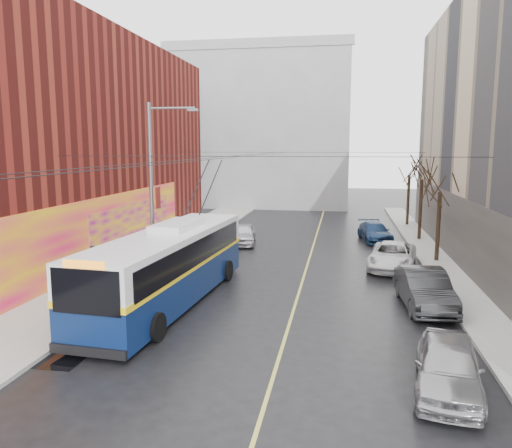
# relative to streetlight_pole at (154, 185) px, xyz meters

# --- Properties ---
(ground) EXTENTS (140.00, 140.00, 0.00)m
(ground) POSITION_rel_streetlight_pole_xyz_m (6.14, -10.00, -4.85)
(ground) COLOR black
(ground) RESTS_ON ground
(sidewalk_left) EXTENTS (4.00, 60.00, 0.15)m
(sidewalk_left) POSITION_rel_streetlight_pole_xyz_m (-1.86, 2.00, -4.77)
(sidewalk_left) COLOR gray
(sidewalk_left) RESTS_ON ground
(sidewalk_right) EXTENTS (2.00, 60.00, 0.15)m
(sidewalk_right) POSITION_rel_streetlight_pole_xyz_m (15.14, 2.00, -4.77)
(sidewalk_right) COLOR gray
(sidewalk_right) RESTS_ON ground
(lane_line) EXTENTS (0.12, 50.00, 0.01)m
(lane_line) POSITION_rel_streetlight_pole_xyz_m (7.64, 4.00, -4.84)
(lane_line) COLOR #BFB74C
(lane_line) RESTS_ON ground
(building_left) EXTENTS (12.11, 36.00, 14.00)m
(building_left) POSITION_rel_streetlight_pole_xyz_m (-9.85, 3.99, 2.14)
(building_left) COLOR #601713
(building_left) RESTS_ON ground
(building_far) EXTENTS (20.50, 12.10, 18.00)m
(building_far) POSITION_rel_streetlight_pole_xyz_m (0.14, 34.99, 4.17)
(building_far) COLOR gray
(building_far) RESTS_ON ground
(streetlight_pole) EXTENTS (2.65, 0.60, 9.00)m
(streetlight_pole) POSITION_rel_streetlight_pole_xyz_m (0.00, 0.00, 0.00)
(streetlight_pole) COLOR slate
(streetlight_pole) RESTS_ON ground
(catenary_wires) EXTENTS (18.00, 60.00, 0.22)m
(catenary_wires) POSITION_rel_streetlight_pole_xyz_m (3.60, 4.77, 1.40)
(catenary_wires) COLOR black
(tree_near) EXTENTS (3.20, 3.20, 6.40)m
(tree_near) POSITION_rel_streetlight_pole_xyz_m (15.14, 6.00, 0.13)
(tree_near) COLOR black
(tree_near) RESTS_ON ground
(tree_mid) EXTENTS (3.20, 3.20, 6.68)m
(tree_mid) POSITION_rel_streetlight_pole_xyz_m (15.14, 13.00, 0.41)
(tree_mid) COLOR black
(tree_mid) RESTS_ON ground
(tree_far) EXTENTS (3.20, 3.20, 6.57)m
(tree_far) POSITION_rel_streetlight_pole_xyz_m (15.14, 20.00, 0.30)
(tree_far) COLOR black
(tree_far) RESTS_ON ground
(puddle) EXTENTS (2.10, 3.58, 0.01)m
(puddle) POSITION_rel_streetlight_pole_xyz_m (0.41, -9.36, -4.84)
(puddle) COLOR black
(puddle) RESTS_ON ground
(pigeons_flying) EXTENTS (3.81, 1.51, 0.24)m
(pigeons_flying) POSITION_rel_streetlight_pole_xyz_m (3.18, 0.27, 2.42)
(pigeons_flying) COLOR slate
(trolleybus) EXTENTS (3.72, 13.01, 6.10)m
(trolleybus) POSITION_rel_streetlight_pole_xyz_m (2.17, -4.11, -3.15)
(trolleybus) COLOR #081943
(trolleybus) RESTS_ON ground
(parked_car_a) EXTENTS (2.45, 4.62, 1.50)m
(parked_car_a) POSITION_rel_streetlight_pole_xyz_m (12.56, -10.46, -4.10)
(parked_car_a) COLOR #9A9A9E
(parked_car_a) RESTS_ON ground
(parked_car_b) EXTENTS (2.12, 5.12, 1.65)m
(parked_car_b) POSITION_rel_streetlight_pole_xyz_m (13.08, -2.90, -4.02)
(parked_car_b) COLOR #262729
(parked_car_b) RESTS_ON ground
(parked_car_c) EXTENTS (3.29, 5.58, 1.46)m
(parked_car_c) POSITION_rel_streetlight_pole_xyz_m (12.40, 4.02, -4.12)
(parked_car_c) COLOR silver
(parked_car_c) RESTS_ON ground
(parked_car_d) EXTENTS (2.62, 4.88, 1.34)m
(parked_car_d) POSITION_rel_streetlight_pole_xyz_m (11.94, 12.35, -4.17)
(parked_car_d) COLOR navy
(parked_car_d) RESTS_ON ground
(following_car) EXTENTS (2.24, 4.41, 1.44)m
(following_car) POSITION_rel_streetlight_pole_xyz_m (2.71, 9.64, -4.13)
(following_car) COLOR silver
(following_car) RESTS_ON ground
(pedestrian_a) EXTENTS (0.52, 0.69, 1.70)m
(pedestrian_a) POSITION_rel_streetlight_pole_xyz_m (-2.81, -1.32, -3.85)
(pedestrian_a) COLOR black
(pedestrian_a) RESTS_ON sidewalk_left
(pedestrian_b) EXTENTS (1.01, 1.00, 1.65)m
(pedestrian_b) POSITION_rel_streetlight_pole_xyz_m (-1.50, -1.37, -3.87)
(pedestrian_b) COLOR black
(pedestrian_b) RESTS_ON sidewalk_left
(pedestrian_c) EXTENTS (1.21, 1.42, 1.91)m
(pedestrian_c) POSITION_rel_streetlight_pole_xyz_m (-0.90, 2.09, -3.74)
(pedestrian_c) COLOR black
(pedestrian_c) RESTS_ON sidewalk_left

